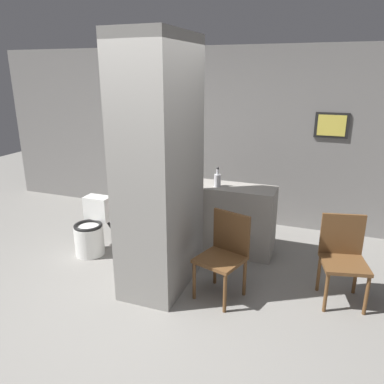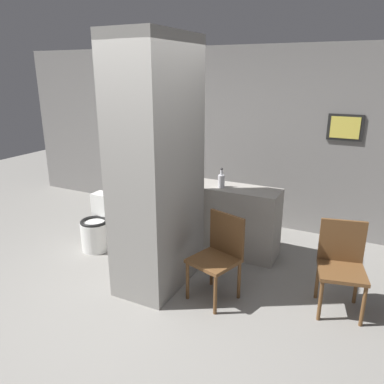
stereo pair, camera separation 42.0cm
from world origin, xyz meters
name	(u,v)px [view 1 (the left image)]	position (x,y,z in m)	size (l,w,h in m)	color
ground_plane	(149,308)	(0.00, 0.00, 0.00)	(14.00, 14.00, 0.00)	gray
wall_back	(225,137)	(0.00, 2.63, 1.30)	(8.00, 0.09, 2.60)	gray
pillar_center	(160,168)	(-0.09, 0.52, 1.30)	(0.62, 1.03, 2.60)	gray
counter_shelf	(228,219)	(0.39, 1.51, 0.44)	(1.16, 0.44, 0.88)	gray
toilet	(92,230)	(-1.24, 0.84, 0.30)	(0.37, 0.53, 0.70)	white
chair_near_pillar	(224,252)	(0.62, 0.51, 0.49)	(0.54, 0.54, 0.88)	brown
chair_by_doorway	(343,255)	(1.75, 0.86, 0.49)	(0.51, 0.51, 0.88)	brown
bicycle	(153,218)	(-0.63, 1.40, 0.34)	(1.57, 0.42, 0.71)	black
bottle_tall	(217,179)	(0.25, 1.45, 0.97)	(0.08, 0.08, 0.25)	silver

